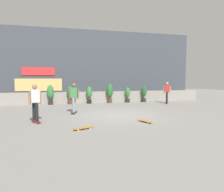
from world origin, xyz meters
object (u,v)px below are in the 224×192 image
object	(u,v)px
potted_plant_2	(89,94)
skateboard_near_camera	(145,121)
skater_by_wall_right	(35,101)
skateboard_aside	(83,128)
skater_foreground	(74,97)
potted_plant_1	(70,94)
skater_by_wall_left	(167,91)
potted_plant_5	(144,93)
potted_plant_4	(128,94)
potted_plant_3	(110,92)
potted_plant_0	(50,93)

from	to	relation	value
potted_plant_2	skateboard_near_camera	world-z (taller)	potted_plant_2
skater_by_wall_right	skateboard_aside	size ratio (longest dim) A/B	2.08
skater_by_wall_right	skater_foreground	world-z (taller)	same
potted_plant_1	skater_by_wall_left	size ratio (longest dim) A/B	0.81
potted_plant_1	potted_plant_2	bearing A→B (deg)	0.00
skater_by_wall_right	skater_by_wall_left	bearing A→B (deg)	28.84
skater_by_wall_right	skateboard_aside	distance (m)	2.76
potted_plant_5	skater_by_wall_right	world-z (taller)	skater_by_wall_right
skater_foreground	skater_by_wall_left	distance (m)	8.02
potted_plant_1	skater_foreground	distance (m)	4.46
potted_plant_4	potted_plant_3	bearing A→B (deg)	-180.00
skateboard_near_camera	skater_foreground	bearing A→B (deg)	132.04
skater_by_wall_left	potted_plant_0	bearing A→B (deg)	170.90
potted_plant_3	skater_foreground	xyz separation A→B (m)	(-3.13, -4.46, 0.04)
potted_plant_0	skater_foreground	distance (m)	4.69
potted_plant_2	skateboard_near_camera	size ratio (longest dim) A/B	1.65
potted_plant_1	skater_foreground	size ratio (longest dim) A/B	0.81
potted_plant_2	potted_plant_3	bearing A→B (deg)	0.00
potted_plant_2	potted_plant_4	size ratio (longest dim) A/B	1.09
potted_plant_2	skater_by_wall_right	xyz separation A→B (m)	(-3.30, -6.51, 0.18)
potted_plant_3	potted_plant_0	bearing A→B (deg)	-180.00
potted_plant_1	skateboard_aside	xyz separation A→B (m)	(0.08, -8.30, -0.72)
skater_foreground	skateboard_aside	bearing A→B (deg)	-88.81
potted_plant_0	skater_foreground	bearing A→B (deg)	-71.99
potted_plant_3	potted_plant_5	distance (m)	2.95
potted_plant_5	skater_by_wall_left	world-z (taller)	skater_by_wall_left
potted_plant_2	skater_by_wall_right	world-z (taller)	skater_by_wall_right
skater_foreground	skater_by_wall_left	xyz separation A→B (m)	(7.42, 3.04, 0.00)
potted_plant_3	potted_plant_5	size ratio (longest dim) A/B	1.16
potted_plant_4	skater_by_wall_right	bearing A→B (deg)	-134.82
potted_plant_0	skater_by_wall_left	size ratio (longest dim) A/B	0.87
potted_plant_1	skater_foreground	bearing A→B (deg)	-89.96
potted_plant_2	skateboard_aside	xyz separation A→B (m)	(-1.39, -8.30, -0.70)
skateboard_near_camera	potted_plant_2	bearing A→B (deg)	100.50
potted_plant_5	skater_by_wall_left	xyz separation A→B (m)	(1.34, -1.42, 0.19)
potted_plant_2	skater_by_wall_left	world-z (taller)	skater_by_wall_left
potted_plant_0	skateboard_aside	bearing A→B (deg)	-79.56
potted_plant_5	skateboard_near_camera	bearing A→B (deg)	-112.54
skater_by_wall_left	skateboard_near_camera	bearing A→B (deg)	-125.92
skater_by_wall_right	potted_plant_5	bearing A→B (deg)	39.49
potted_plant_4	potted_plant_1	bearing A→B (deg)	-180.00
potted_plant_0	potted_plant_4	distance (m)	6.10
skater_by_wall_left	skateboard_near_camera	xyz separation A→B (m)	(-4.53, -6.25, -0.88)
skater_foreground	skateboard_aside	distance (m)	3.94
potted_plant_4	skateboard_aside	bearing A→B (deg)	-118.81
skater_foreground	skateboard_aside	world-z (taller)	skater_foreground
potted_plant_3	skateboard_aside	world-z (taller)	potted_plant_3
potted_plant_2	skateboard_aside	size ratio (longest dim) A/B	1.65
potted_plant_1	potted_plant_3	world-z (taller)	potted_plant_3
potted_plant_5	skateboard_near_camera	xyz separation A→B (m)	(-3.18, -7.67, -0.69)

